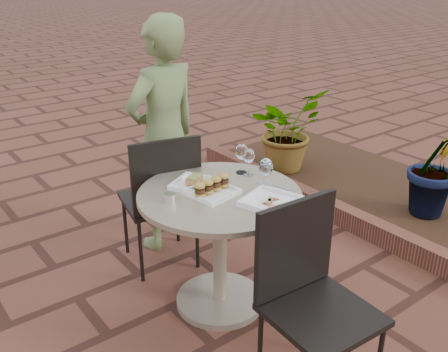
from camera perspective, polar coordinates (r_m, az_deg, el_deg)
ground at (r=3.08m, az=-5.93°, el=-14.56°), size 60.00×60.00×0.00m
cafe_table at (r=2.83m, az=-0.49°, el=-6.42°), size 0.90×0.90×0.73m
chair_far at (r=3.17m, az=-7.06°, el=-1.86°), size 0.53×0.53×0.93m
chair_near at (r=2.32m, az=9.66°, el=-12.22°), size 0.47×0.47×0.93m
diner at (r=3.39m, az=-6.89°, el=4.46°), size 0.64×0.48×1.60m
plate_salmon at (r=2.79m, az=-3.38°, el=-0.84°), size 0.30×0.30×0.06m
plate_sliders at (r=2.68m, az=-1.37°, el=-1.38°), size 0.26×0.26×0.15m
plate_tuna at (r=2.59m, az=5.36°, el=-2.89°), size 0.33×0.33×0.03m
wine_glass_right at (r=2.69m, az=4.79°, el=0.91°), size 0.08×0.08×0.19m
wine_glass_mid at (r=2.92m, az=2.04°, el=2.71°), size 0.08×0.08×0.18m
wine_glass_far at (r=2.89m, az=2.83°, el=2.25°), size 0.07×0.07×0.17m
steel_ramekin at (r=2.62m, az=-6.16°, el=-2.46°), size 0.08×0.08×0.05m
cutlery_set at (r=2.79m, az=5.69°, el=-1.23°), size 0.13×0.23×0.00m
planter_curb at (r=4.13m, az=10.91°, el=-3.18°), size 0.12×3.00×0.15m
mulch_bed at (r=4.66m, az=16.69°, el=-1.27°), size 1.30×3.00×0.06m
potted_plant_a at (r=4.72m, az=7.14°, el=5.26°), size 0.77×0.69×0.76m
potted_plant_b at (r=4.12m, az=23.32°, el=1.14°), size 0.56×0.51×0.82m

